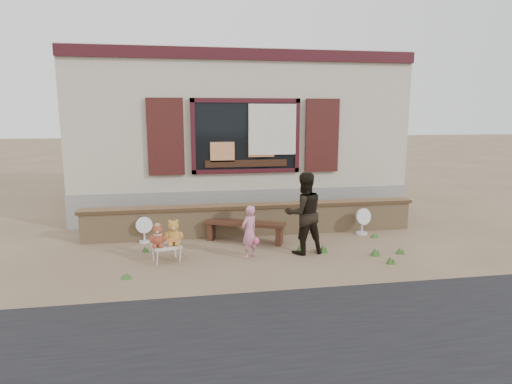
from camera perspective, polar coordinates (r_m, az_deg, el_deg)
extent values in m
plane|color=brown|center=(8.29, 0.70, -7.56)|extent=(80.00, 80.00, 0.00)
cube|color=#B6A893|center=(12.34, -3.06, 9.67)|extent=(8.00, 5.00, 3.20)
cube|color=gray|center=(12.53, -2.97, 0.49)|extent=(8.04, 5.04, 0.80)
cube|color=black|center=(9.84, -1.34, 7.46)|extent=(2.30, 0.04, 1.50)
cube|color=#371016|center=(9.81, -1.34, 12.12)|extent=(2.50, 0.08, 0.10)
cube|color=#371016|center=(9.90, -1.30, 2.82)|extent=(2.50, 0.08, 0.10)
cube|color=#371016|center=(9.72, -8.39, 7.31)|extent=(0.10, 0.08, 1.70)
cube|color=#371016|center=(10.07, 5.51, 7.48)|extent=(0.10, 0.08, 1.70)
cube|color=black|center=(9.72, -11.96, 7.20)|extent=(0.80, 0.07, 1.70)
cube|color=black|center=(10.23, 8.80, 7.45)|extent=(0.80, 0.07, 1.70)
cube|color=beige|center=(9.87, 2.20, 8.33)|extent=(1.10, 0.02, 1.15)
cube|color=#371016|center=(9.92, -1.39, 17.90)|extent=(8.00, 0.12, 0.25)
cube|color=black|center=(9.87, -1.30, 3.85)|extent=(1.90, 0.06, 0.16)
cube|color=tan|center=(9.77, -4.51, 5.35)|extent=(0.55, 0.06, 0.45)
cube|color=#E08447|center=(9.88, 0.71, 6.31)|extent=(0.60, 0.06, 0.55)
cube|color=tan|center=(9.16, -0.42, -3.86)|extent=(7.00, 0.30, 0.60)
cube|color=brown|center=(9.08, -0.42, -1.85)|extent=(7.10, 0.36, 0.07)
cube|color=#381E13|center=(8.63, -1.49, -4.18)|extent=(1.62, 0.97, 0.06)
cube|color=#381E13|center=(8.90, -5.91, -5.20)|extent=(0.22, 0.32, 0.35)
cube|color=#381E13|center=(8.52, 3.14, -5.85)|extent=(0.22, 0.32, 0.35)
cube|color=beige|center=(7.71, -11.89, -7.06)|extent=(0.57, 0.53, 0.04)
cylinder|color=silver|center=(7.55, -13.02, -8.65)|extent=(0.03, 0.03, 0.25)
cylinder|color=silver|center=(7.64, -10.06, -8.32)|extent=(0.03, 0.03, 0.25)
cylinder|color=silver|center=(7.89, -13.58, -7.84)|extent=(0.03, 0.03, 0.25)
cylinder|color=silver|center=(7.97, -10.74, -7.54)|extent=(0.03, 0.03, 0.25)
imported|color=pink|center=(7.66, -0.90, -5.34)|extent=(0.42, 0.39, 0.96)
imported|color=black|center=(7.90, 6.40, -2.83)|extent=(0.81, 0.67, 1.52)
cylinder|color=silver|center=(8.97, -14.62, -6.37)|extent=(0.22, 0.22, 0.04)
cylinder|color=silver|center=(8.93, -14.66, -5.50)|extent=(0.04, 0.04, 0.29)
cylinder|color=silver|center=(8.87, -14.72, -4.23)|extent=(0.34, 0.17, 0.33)
cylinder|color=silver|center=(9.52, 13.91, -5.34)|extent=(0.24, 0.24, 0.04)
cylinder|color=silver|center=(9.48, 13.95, -4.45)|extent=(0.04, 0.04, 0.31)
cylinder|color=silver|center=(9.43, 14.01, -3.15)|extent=(0.37, 0.20, 0.36)
cone|color=#325B24|center=(9.34, 15.44, -5.61)|extent=(0.15, 0.15, 0.08)
cone|color=#325B24|center=(8.12, 5.79, -7.49)|extent=(0.13, 0.13, 0.14)
cone|color=#325B24|center=(7.16, -16.94, -10.63)|extent=(0.17, 0.17, 0.08)
cone|color=#325B24|center=(8.18, 15.55, -7.68)|extent=(0.16, 0.16, 0.14)
cone|color=#325B24|center=(7.83, 17.44, -8.62)|extent=(0.12, 0.12, 0.14)
cone|color=#325B24|center=(8.35, -14.61, -7.37)|extent=(0.11, 0.11, 0.11)
cone|color=#325B24|center=(8.14, 8.89, -7.47)|extent=(0.15, 0.15, 0.15)
cone|color=#325B24|center=(8.41, 18.59, -7.41)|extent=(0.13, 0.13, 0.12)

